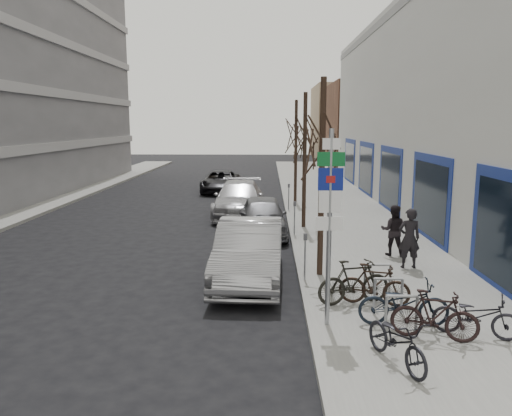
# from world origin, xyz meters

# --- Properties ---
(ground) EXTENTS (120.00, 120.00, 0.00)m
(ground) POSITION_xyz_m (0.00, 0.00, 0.00)
(ground) COLOR black
(ground) RESTS_ON ground
(sidewalk_east) EXTENTS (5.00, 70.00, 0.15)m
(sidewalk_east) POSITION_xyz_m (4.50, 10.00, 0.07)
(sidewalk_east) COLOR slate
(sidewalk_east) RESTS_ON ground
(brick_building_far) EXTENTS (12.00, 14.00, 8.00)m
(brick_building_far) POSITION_xyz_m (13.00, 40.00, 4.00)
(brick_building_far) COLOR brown
(brick_building_far) RESTS_ON ground
(tan_building_far) EXTENTS (13.00, 12.00, 9.00)m
(tan_building_far) POSITION_xyz_m (13.50, 55.00, 4.50)
(tan_building_far) COLOR #937A5B
(tan_building_far) RESTS_ON ground
(highway_sign_pole) EXTENTS (0.55, 0.10, 4.20)m
(highway_sign_pole) POSITION_xyz_m (2.40, -0.01, 2.46)
(highway_sign_pole) COLOR gray
(highway_sign_pole) RESTS_ON ground
(bike_rack) EXTENTS (0.66, 2.26, 0.83)m
(bike_rack) POSITION_xyz_m (3.80, 0.60, 0.66)
(bike_rack) COLOR gray
(bike_rack) RESTS_ON sidewalk_east
(tree_near) EXTENTS (1.80, 1.80, 5.50)m
(tree_near) POSITION_xyz_m (2.60, 3.50, 4.10)
(tree_near) COLOR black
(tree_near) RESTS_ON ground
(tree_mid) EXTENTS (1.80, 1.80, 5.50)m
(tree_mid) POSITION_xyz_m (2.60, 10.00, 4.10)
(tree_mid) COLOR black
(tree_mid) RESTS_ON ground
(tree_far) EXTENTS (1.80, 1.80, 5.50)m
(tree_far) POSITION_xyz_m (2.60, 16.50, 4.10)
(tree_far) COLOR black
(tree_far) RESTS_ON ground
(meter_front) EXTENTS (0.10, 0.08, 1.27)m
(meter_front) POSITION_xyz_m (2.15, 3.00, 0.92)
(meter_front) COLOR gray
(meter_front) RESTS_ON sidewalk_east
(meter_mid) EXTENTS (0.10, 0.08, 1.27)m
(meter_mid) POSITION_xyz_m (2.15, 8.50, 0.92)
(meter_mid) COLOR gray
(meter_mid) RESTS_ON sidewalk_east
(meter_back) EXTENTS (0.10, 0.08, 1.27)m
(meter_back) POSITION_xyz_m (2.15, 14.00, 0.92)
(meter_back) COLOR gray
(meter_back) RESTS_ON sidewalk_east
(bike_near_left) EXTENTS (1.07, 1.78, 1.04)m
(bike_near_left) POSITION_xyz_m (3.40, -1.76, 0.67)
(bike_near_left) COLOR black
(bike_near_left) RESTS_ON sidewalk_east
(bike_near_right) EXTENTS (1.74, 0.94, 1.01)m
(bike_near_right) POSITION_xyz_m (4.38, -0.72, 0.66)
(bike_near_right) COLOR black
(bike_near_right) RESTS_ON sidewalk_east
(bike_mid_curb) EXTENTS (1.88, 0.65, 1.13)m
(bike_mid_curb) POSITION_xyz_m (3.97, -0.04, 0.72)
(bike_mid_curb) COLOR black
(bike_mid_curb) RESTS_ON sidewalk_east
(bike_mid_inner) EXTENTS (1.86, 0.98, 1.08)m
(bike_mid_inner) POSITION_xyz_m (3.15, 1.20, 0.69)
(bike_mid_inner) COLOR black
(bike_mid_inner) RESTS_ON sidewalk_east
(bike_far_curb) EXTENTS (1.72, 1.04, 1.01)m
(bike_far_curb) POSITION_xyz_m (5.25, -0.55, 0.65)
(bike_far_curb) COLOR black
(bike_far_curb) RESTS_ON sidewalk_east
(bike_far_inner) EXTENTS (1.71, 0.88, 1.00)m
(bike_far_inner) POSITION_xyz_m (3.61, 1.14, 0.65)
(bike_far_inner) COLOR black
(bike_far_inner) RESTS_ON sidewalk_east
(parked_car_front) EXTENTS (1.89, 5.04, 1.65)m
(parked_car_front) POSITION_xyz_m (0.65, 3.31, 0.82)
(parked_car_front) COLOR #97989C
(parked_car_front) RESTS_ON ground
(parked_car_mid) EXTENTS (2.01, 4.47, 1.49)m
(parked_car_mid) POSITION_xyz_m (0.95, 9.09, 0.75)
(parked_car_mid) COLOR #515156
(parked_car_mid) RESTS_ON ground
(parked_car_back) EXTENTS (2.29, 5.55, 1.61)m
(parked_car_back) POSITION_xyz_m (-0.20, 13.10, 0.80)
(parked_car_back) COLOR #A1A1A6
(parked_car_back) RESTS_ON ground
(lane_car) EXTENTS (2.24, 4.83, 1.34)m
(lane_car) POSITION_xyz_m (-1.85, 21.32, 0.67)
(lane_car) COLOR black
(lane_car) RESTS_ON ground
(pedestrian_near) EXTENTS (0.66, 0.45, 1.75)m
(pedestrian_near) POSITION_xyz_m (5.23, 4.21, 1.03)
(pedestrian_near) COLOR black
(pedestrian_near) RESTS_ON sidewalk_east
(pedestrian_far) EXTENTS (0.69, 0.55, 1.64)m
(pedestrian_far) POSITION_xyz_m (5.12, 5.61, 0.97)
(pedestrian_far) COLOR black
(pedestrian_far) RESTS_ON sidewalk_east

